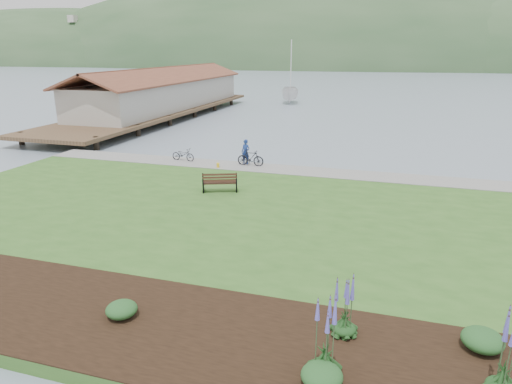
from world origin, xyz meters
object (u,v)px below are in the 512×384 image
bicycle_a (183,155)px  sailboat (290,103)px  park_bench (220,182)px  person (246,150)px

bicycle_a → sailboat: (-1.38, 37.18, -0.82)m
bicycle_a → park_bench: bearing=-134.2°
person → sailboat: bearing=113.5°
bicycle_a → person: bearing=-80.3°
person → bicycle_a: (-4.17, -0.30, -0.51)m
park_bench → person: person is taller
park_bench → sailboat: 43.23m
park_bench → bicycle_a: park_bench is taller
bicycle_a → sailboat: size_ratio=0.06×
person → bicycle_a: person is taller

